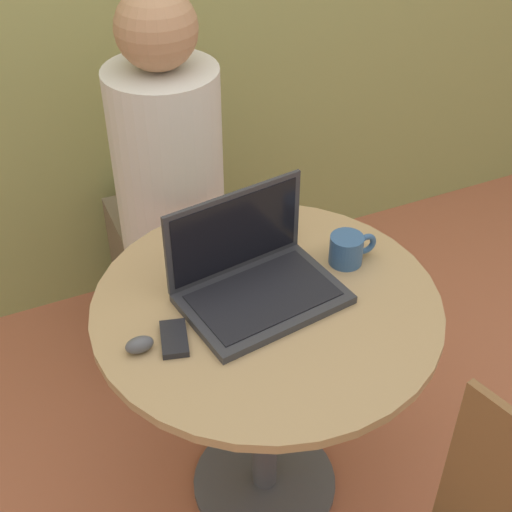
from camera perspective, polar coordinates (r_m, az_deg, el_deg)
ground_plane at (r=2.22m, az=0.68°, el=-17.69°), size 12.00×12.00×0.00m
round_table at (r=1.79m, az=0.81°, el=-7.58°), size 0.83×0.83×0.72m
laptop at (r=1.66m, az=-0.16°, el=-1.69°), size 0.40×0.30×0.24m
cell_phone at (r=1.58m, az=-6.56°, el=-6.58°), size 0.08×0.12×0.02m
computer_mouse at (r=1.56m, az=-9.31°, el=-7.02°), size 0.06×0.04×0.04m
coffee_cup at (r=1.78m, az=7.36°, el=0.55°), size 0.13×0.08×0.08m
person_seated at (r=2.29m, az=-7.06°, el=3.36°), size 0.32×0.51×1.27m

